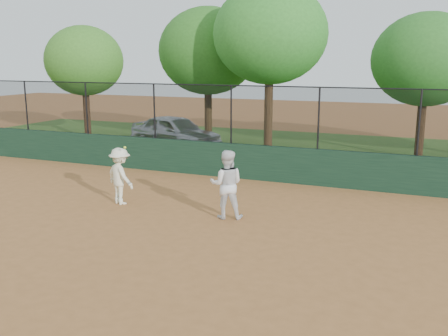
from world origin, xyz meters
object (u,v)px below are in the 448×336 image
at_px(parked_car, 175,132).
at_px(player_second, 227,184).
at_px(tree_3, 426,60).
at_px(tree_1, 208,51).
at_px(tree_0, 84,61).
at_px(tree_2, 270,34).
at_px(player_main, 120,176).

height_order(parked_car, player_second, player_second).
height_order(parked_car, tree_3, tree_3).
distance_m(parked_car, tree_1, 4.16).
bearing_deg(tree_3, tree_0, -177.76).
bearing_deg(player_second, tree_3, -130.80).
height_order(player_second, tree_2, tree_2).
height_order(tree_2, tree_3, tree_2).
xyz_separation_m(player_second, tree_3, (4.39, 10.39, 3.13)).
bearing_deg(player_second, player_main, -18.95).
xyz_separation_m(tree_0, tree_1, (6.60, 0.70, 0.45)).
bearing_deg(parked_car, player_main, -145.49).
distance_m(player_second, tree_3, 11.70).
height_order(parked_car, tree_0, tree_0).
height_order(tree_0, tree_2, tree_2).
relative_size(parked_car, tree_3, 0.78).
relative_size(parked_car, tree_2, 0.64).
height_order(tree_0, tree_3, tree_3).
bearing_deg(parked_car, tree_2, -69.47).
height_order(player_second, player_main, player_second).
height_order(parked_car, tree_2, tree_2).
distance_m(player_second, tree_1, 12.19).
bearing_deg(tree_0, player_main, -48.67).
xyz_separation_m(player_second, tree_0, (-11.79, 9.75, 3.07)).
bearing_deg(player_main, parked_car, 107.91).
distance_m(player_main, tree_1, 11.17).
xyz_separation_m(parked_car, player_second, (6.04, -8.63, 0.11)).
xyz_separation_m(player_second, player_main, (-3.27, 0.06, -0.09)).
distance_m(player_main, tree_2, 9.96).
bearing_deg(tree_0, tree_3, 2.24).
relative_size(player_second, tree_2, 0.25).
relative_size(player_second, tree_1, 0.28).
distance_m(tree_1, tree_3, 9.59).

